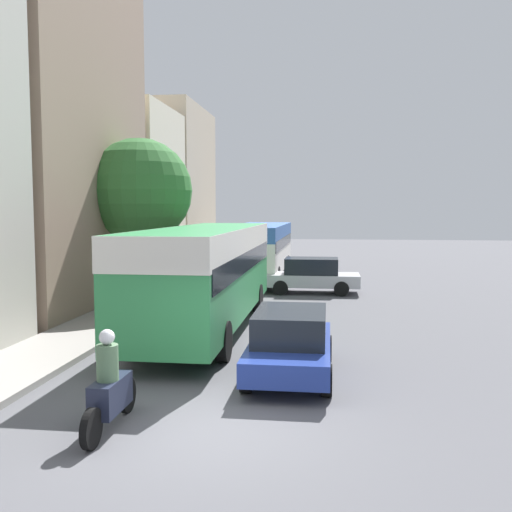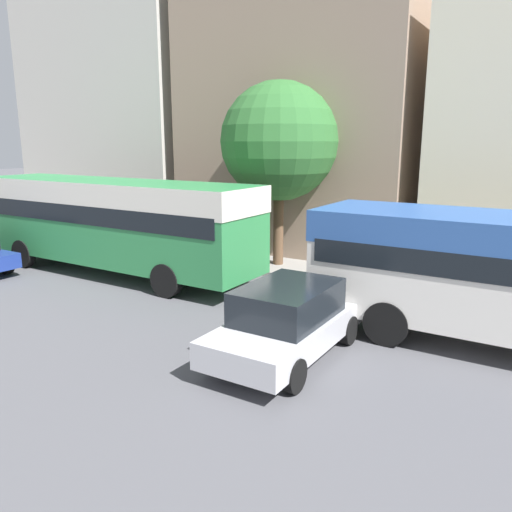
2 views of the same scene
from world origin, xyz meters
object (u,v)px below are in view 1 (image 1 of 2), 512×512
(bus_lead, at_px, (207,264))
(car_crossing, at_px, (311,275))
(pedestrian_near_curb, at_px, (226,251))
(bus_following, at_px, (260,243))
(motorcycle_behind_lead, at_px, (110,390))
(car_far_curb, at_px, (291,342))

(bus_lead, bearing_deg, car_crossing, 70.59)
(pedestrian_near_curb, bearing_deg, bus_following, -61.48)
(motorcycle_behind_lead, bearing_deg, car_far_curb, 51.46)
(bus_following, distance_m, car_far_curb, 17.50)
(car_far_curb, bearing_deg, bus_lead, 123.22)
(bus_following, height_order, car_crossing, bus_following)
(bus_following, bearing_deg, car_crossing, -58.68)
(car_far_curb, xyz_separation_m, pedestrian_near_curb, (-5.51, 22.30, 0.30))
(bus_lead, bearing_deg, car_far_curb, -56.78)
(bus_lead, xyz_separation_m, pedestrian_near_curb, (-2.69, 17.99, -0.97))
(bus_lead, xyz_separation_m, car_far_curb, (2.83, -4.32, -1.27))
(bus_lead, height_order, car_crossing, bus_lead)
(bus_following, distance_m, pedestrian_near_curb, 5.81)
(motorcycle_behind_lead, relative_size, pedestrian_near_curb, 1.25)
(bus_lead, relative_size, car_crossing, 2.61)
(bus_following, bearing_deg, car_far_curb, -80.88)
(car_far_curb, distance_m, pedestrian_near_curb, 22.98)
(car_far_curb, bearing_deg, car_crossing, 89.63)
(motorcycle_behind_lead, relative_size, car_far_curb, 0.54)
(bus_lead, height_order, bus_following, bus_lead)
(motorcycle_behind_lead, height_order, pedestrian_near_curb, pedestrian_near_curb)
(bus_lead, distance_m, motorcycle_behind_lead, 7.94)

